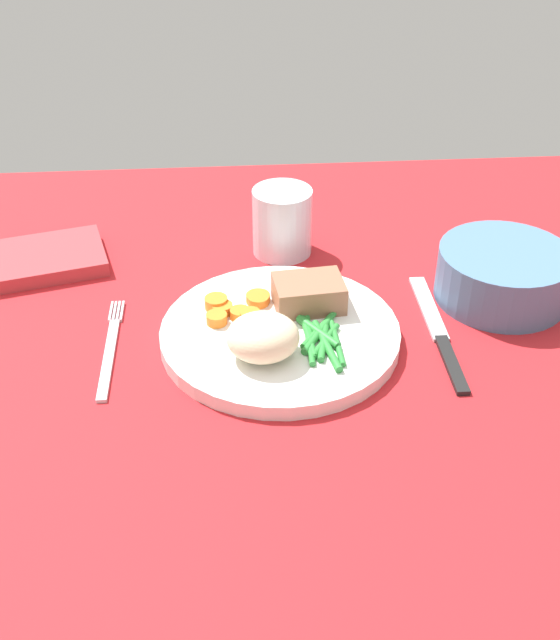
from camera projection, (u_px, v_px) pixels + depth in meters
The scene contains 11 objects.
dining_table at pixel (262, 355), 80.08cm from camera, with size 120.00×90.00×2.00cm.
dinner_plate at pixel (280, 334), 79.97cm from camera, with size 24.52×24.52×1.60cm, color white.
meat_portion at pixel (309, 293), 81.99cm from camera, with size 7.21×5.23×3.07cm, color #936047.
mashed_potatoes at pixel (260, 337), 74.52cm from camera, with size 7.07×6.46×4.38cm, color beige.
carrot_slices at pixel (237, 308), 81.55cm from camera, with size 7.18×6.11×1.28cm.
green_beans at pixel (319, 338), 77.56cm from camera, with size 4.43×10.45×0.86cm.
fork at pixel (110, 348), 79.05cm from camera, with size 1.44×16.60×0.40cm.
knife at pixel (439, 334), 81.10cm from camera, with size 1.70×20.50×0.64cm.
water_glass at pixel (282, 226), 93.49cm from camera, with size 7.12×7.12×8.11cm.
salad_bowl at pixel (503, 272), 85.27cm from camera, with size 14.46×14.46×5.80cm.
napkin at pixel (48, 258), 92.33cm from camera, with size 12.92×10.04×1.76cm, color #B2383D.
Camera 1 is at (-2.86, -63.41, 49.99)cm, focal length 43.82 mm.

